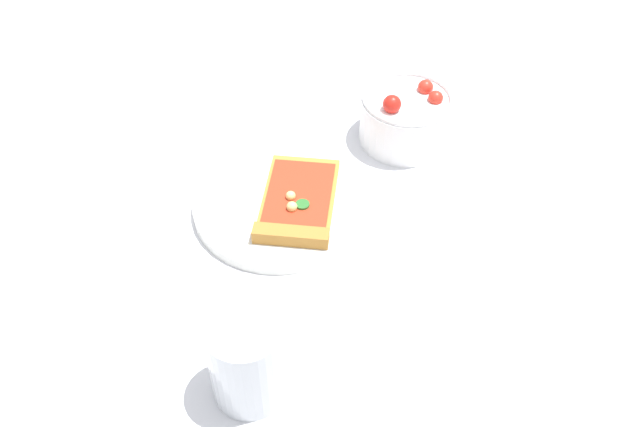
{
  "coord_description": "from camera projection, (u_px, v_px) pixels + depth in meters",
  "views": [
    {
      "loc": [
        0.62,
        -0.13,
        0.63
      ],
      "look_at": [
        0.05,
        -0.0,
        0.03
      ],
      "focal_mm": 38.65,
      "sensor_mm": 36.0,
      "label": 1
    }
  ],
  "objects": [
    {
      "name": "ground_plane",
      "position": [
        311.0,
        200.0,
        0.89
      ],
      "size": [
        2.4,
        2.4,
        0.0
      ],
      "primitive_type": "plane",
      "color": "silver",
      "rests_on": "ground"
    },
    {
      "name": "plate",
      "position": [
        281.0,
        204.0,
        0.88
      ],
      "size": [
        0.22,
        0.22,
        0.01
      ],
      "primitive_type": "cylinder",
      "color": "silver",
      "rests_on": "ground_plane"
    },
    {
      "name": "soda_glass",
      "position": [
        247.0,
        360.0,
        0.66
      ],
      "size": [
        0.08,
        0.08,
        0.11
      ],
      "color": "silver",
      "rests_on": "ground_plane"
    },
    {
      "name": "salad_bowl",
      "position": [
        407.0,
        116.0,
        0.95
      ],
      "size": [
        0.13,
        0.13,
        0.09
      ],
      "color": "white",
      "rests_on": "ground_plane"
    },
    {
      "name": "pizza_slice_main",
      "position": [
        297.0,
        205.0,
        0.86
      ],
      "size": [
        0.17,
        0.14,
        0.02
      ],
      "color": "gold",
      "rests_on": "plate"
    }
  ]
}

